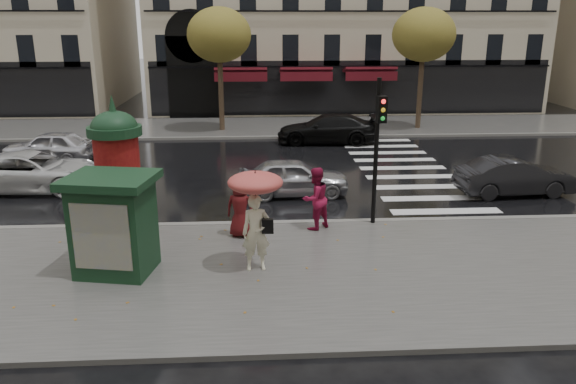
{
  "coord_description": "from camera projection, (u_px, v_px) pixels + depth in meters",
  "views": [
    {
      "loc": [
        -0.12,
        -12.92,
        5.97
      ],
      "look_at": [
        0.71,
        1.5,
        1.52
      ],
      "focal_mm": 35.0,
      "sensor_mm": 36.0,
      "label": 1
    }
  ],
  "objects": [
    {
      "name": "man_burgundy",
      "position": [
        240.0,
        208.0,
        15.62
      ],
      "size": [
        0.92,
        0.72,
        1.64
      ],
      "primitive_type": "imported",
      "rotation": [
        0.0,
        0.0,
        2.86
      ],
      "color": "#521012",
      "rests_on": "near_sidewalk"
    },
    {
      "name": "car_silver",
      "position": [
        293.0,
        177.0,
        19.74
      ],
      "size": [
        3.95,
        1.71,
        1.33
      ],
      "primitive_type": "imported",
      "rotation": [
        0.0,
        0.0,
        1.61
      ],
      "color": "#B6B6BB",
      "rests_on": "ground"
    },
    {
      "name": "far_sidewalk",
      "position": [
        258.0,
        127.0,
        32.2
      ],
      "size": [
        90.0,
        6.0,
        0.12
      ],
      "primitive_type": "cube",
      "color": "#474744",
      "rests_on": "ground"
    },
    {
      "name": "car_white",
      "position": [
        33.0,
        172.0,
        20.3
      ],
      "size": [
        5.12,
        2.49,
        1.4
      ],
      "primitive_type": "imported",
      "rotation": [
        0.0,
        0.0,
        1.54
      ],
      "color": "silver",
      "rests_on": "ground"
    },
    {
      "name": "newsstand",
      "position": [
        114.0,
        223.0,
        13.27
      ],
      "size": [
        2.27,
        2.02,
        2.4
      ],
      "color": "#14341D",
      "rests_on": "near_sidewalk"
    },
    {
      "name": "zebra_crossing",
      "position": [
        402.0,
        168.0,
        23.58
      ],
      "size": [
        3.6,
        11.75,
        0.01
      ],
      "primitive_type": "cube",
      "color": "silver",
      "rests_on": "ground"
    },
    {
      "name": "car_black",
      "position": [
        327.0,
        129.0,
        28.13
      ],
      "size": [
        5.15,
        2.46,
        1.45
      ],
      "primitive_type": "imported",
      "rotation": [
        0.0,
        0.0,
        -1.66
      ],
      "color": "black",
      "rests_on": "ground"
    },
    {
      "name": "near_sidewalk",
      "position": [
        264.0,
        274.0,
        13.59
      ],
      "size": [
        90.0,
        7.0,
        0.12
      ],
      "primitive_type": "cube",
      "color": "#474744",
      "rests_on": "ground"
    },
    {
      "name": "woman_umbrella",
      "position": [
        256.0,
        204.0,
        13.28
      ],
      "size": [
        1.31,
        1.31,
        2.52
      ],
      "color": "beige",
      "rests_on": "near_sidewalk"
    },
    {
      "name": "car_far_silver",
      "position": [
        49.0,
        146.0,
        24.48
      ],
      "size": [
        4.07,
        1.95,
        1.34
      ],
      "primitive_type": "imported",
      "rotation": [
        0.0,
        0.0,
        -1.67
      ],
      "color": "silver",
      "rests_on": "ground"
    },
    {
      "name": "tree_far_left",
      "position": [
        219.0,
        35.0,
        29.63
      ],
      "size": [
        3.4,
        3.4,
        6.64
      ],
      "color": "#38281C",
      "rests_on": "ground"
    },
    {
      "name": "morris_column",
      "position": [
        118.0,
        169.0,
        15.57
      ],
      "size": [
        1.47,
        1.47,
        3.95
      ],
      "color": "#14341D",
      "rests_on": "near_sidewalk"
    },
    {
      "name": "far_kerb",
      "position": [
        259.0,
        137.0,
        29.33
      ],
      "size": [
        90.0,
        0.25,
        0.14
      ],
      "primitive_type": "cube",
      "color": "slate",
      "rests_on": "ground"
    },
    {
      "name": "tree_far_right",
      "position": [
        424.0,
        35.0,
        30.24
      ],
      "size": [
        3.4,
        3.4,
        6.64
      ],
      "color": "#38281C",
      "rests_on": "ground"
    },
    {
      "name": "woman_red",
      "position": [
        315.0,
        198.0,
        16.16
      ],
      "size": [
        1.13,
        1.09,
        1.83
      ],
      "primitive_type": "imported",
      "rotation": [
        0.0,
        0.0,
        3.79
      ],
      "color": "maroon",
      "rests_on": "near_sidewalk"
    },
    {
      "name": "traffic_light",
      "position": [
        378.0,
        138.0,
        16.06
      ],
      "size": [
        0.3,
        0.42,
        4.3
      ],
      "color": "black",
      "rests_on": "near_sidewalk"
    },
    {
      "name": "ground",
      "position": [
        263.0,
        268.0,
        14.09
      ],
      "size": [
        160.0,
        160.0,
        0.0
      ],
      "primitive_type": "plane",
      "color": "black",
      "rests_on": "ground"
    },
    {
      "name": "car_darkgrey",
      "position": [
        514.0,
        176.0,
        19.79
      ],
      "size": [
        4.15,
        1.69,
        1.34
      ],
      "primitive_type": "imported",
      "rotation": [
        0.0,
        0.0,
        1.64
      ],
      "color": "black",
      "rests_on": "ground"
    },
    {
      "name": "near_kerb",
      "position": [
        262.0,
        224.0,
        16.93
      ],
      "size": [
        90.0,
        0.25,
        0.14
      ],
      "primitive_type": "cube",
      "color": "slate",
      "rests_on": "ground"
    }
  ]
}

